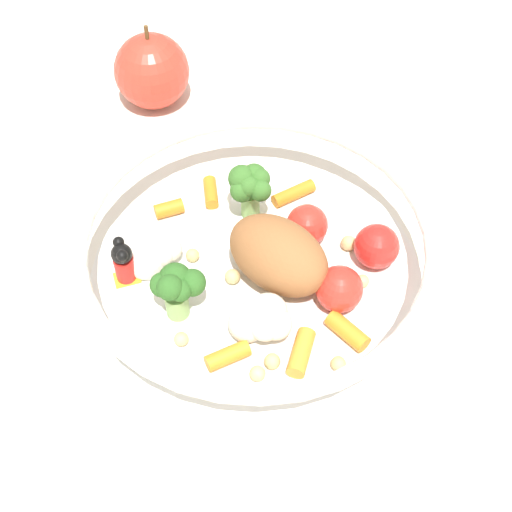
{
  "coord_description": "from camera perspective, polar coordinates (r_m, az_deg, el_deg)",
  "views": [
    {
      "loc": [
        -0.04,
        0.31,
        0.43
      ],
      "look_at": [
        0.02,
        -0.01,
        0.03
      ],
      "focal_mm": 50.57,
      "sensor_mm": 36.0,
      "label": 1
    }
  ],
  "objects": [
    {
      "name": "loose_apple",
      "position": [
        0.67,
        -8.24,
        14.28
      ],
      "size": [
        0.07,
        0.07,
        0.08
      ],
      "color": "#BC3828",
      "rests_on": "ground_plane"
    },
    {
      "name": "ground_plane",
      "position": [
        0.53,
        1.53,
        -3.15
      ],
      "size": [
        2.4,
        2.4,
        0.0
      ],
      "primitive_type": "plane",
      "color": "silver"
    },
    {
      "name": "food_container",
      "position": [
        0.51,
        0.11,
        -0.1
      ],
      "size": [
        0.25,
        0.25,
        0.06
      ],
      "color": "white",
      "rests_on": "ground_plane"
    }
  ]
}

